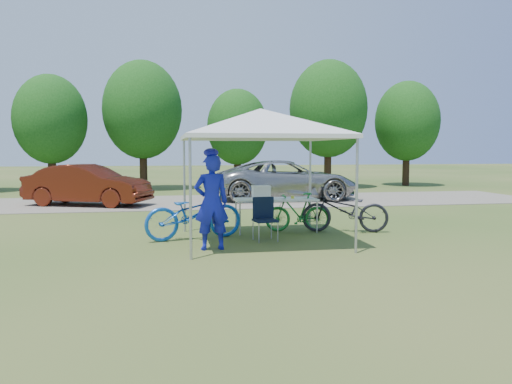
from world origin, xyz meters
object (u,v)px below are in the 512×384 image
(bike_green, at_px, (297,212))
(sedan, at_px, (88,185))
(bike_dark, at_px, (345,210))
(minivan, at_px, (286,180))
(bike_blue, at_px, (194,213))
(folding_table, at_px, (276,200))
(folding_chair, at_px, (264,215))
(cyclist, at_px, (211,202))
(cooler, at_px, (261,192))

(bike_green, xyz_separation_m, sedan, (-5.60, 6.36, 0.26))
(bike_dark, relative_size, minivan, 0.37)
(bike_blue, bearing_deg, folding_table, -86.55)
(folding_chair, distance_m, sedan, 8.66)
(folding_chair, relative_size, bike_dark, 0.46)
(folding_chair, relative_size, minivan, 0.17)
(cyclist, xyz_separation_m, sedan, (-3.46, 8.12, -0.19))
(cooler, distance_m, bike_dark, 1.97)
(folding_table, bearing_deg, cooler, -180.00)
(folding_chair, height_order, bike_dark, bike_dark)
(folding_table, xyz_separation_m, folding_chair, (-0.47, -0.99, -0.20))
(bike_green, bearing_deg, cooler, -84.38)
(bike_blue, xyz_separation_m, minivan, (3.87, 7.69, 0.20))
(folding_table, bearing_deg, bike_blue, -161.55)
(folding_table, xyz_separation_m, bike_dark, (1.55, -0.34, -0.21))
(bike_blue, relative_size, bike_dark, 1.07)
(bike_dark, relative_size, sedan, 0.47)
(bike_green, bearing_deg, folding_table, -86.61)
(cyclist, distance_m, bike_blue, 1.25)
(bike_green, distance_m, sedan, 8.48)
(minivan, distance_m, sedan, 7.10)
(bike_dark, bearing_deg, cooler, -85.17)
(cyclist, relative_size, sedan, 0.43)
(folding_chair, xyz_separation_m, bike_blue, (-1.45, 0.35, 0.02))
(bike_green, bearing_deg, minivan, 177.30)
(bike_blue, distance_m, bike_dark, 3.48)
(cyclist, height_order, sedan, cyclist)
(cyclist, distance_m, bike_dark, 3.54)
(bike_blue, relative_size, bike_green, 1.40)
(minivan, bearing_deg, sedan, 98.44)
(cooler, xyz_separation_m, cyclist, (-1.30, -1.81, -0.02))
(bike_blue, bearing_deg, bike_green, -91.27)
(cyclist, height_order, bike_green, cyclist)
(cooler, xyz_separation_m, bike_blue, (-1.57, -0.64, -0.37))
(bike_blue, xyz_separation_m, sedan, (-3.19, 6.95, 0.15))
(sedan, bearing_deg, bike_blue, -133.50)
(bike_dark, height_order, minivan, minivan)
(cyclist, bearing_deg, sedan, -74.51)
(cooler, distance_m, bike_green, 0.97)
(folding_chair, relative_size, sedan, 0.22)
(folding_chair, relative_size, cyclist, 0.50)
(cooler, bearing_deg, folding_table, 0.00)
(bike_green, height_order, sedan, sedan)
(folding_table, relative_size, bike_blue, 0.89)
(sedan, bearing_deg, bike_dark, -113.12)
(folding_table, bearing_deg, bike_green, -5.48)
(folding_table, height_order, minivan, minivan)
(bike_dark, bearing_deg, bike_green, -90.62)
(cyclist, bearing_deg, folding_table, -139.90)
(cyclist, bearing_deg, bike_green, -148.27)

